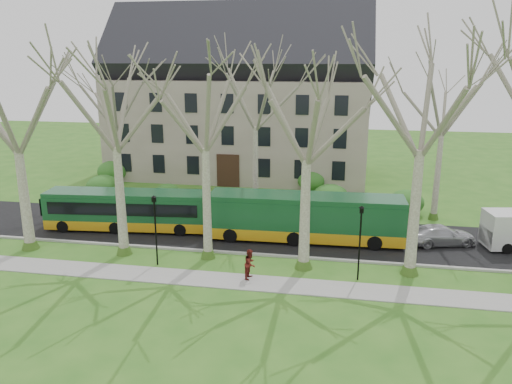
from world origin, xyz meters
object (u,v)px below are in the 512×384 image
at_px(bus_lead, 128,210).
at_px(bus_follow, 305,217).
at_px(sedan, 441,235).
at_px(pedestrian_b, 250,264).

height_order(bus_lead, bus_follow, bus_follow).
relative_size(bus_follow, sedan, 2.90).
xyz_separation_m(bus_lead, sedan, (21.98, 0.77, -0.81)).
xyz_separation_m(bus_follow, sedan, (9.08, 0.73, -0.98)).
relative_size(bus_lead, pedestrian_b, 6.76).
bearing_deg(sedan, bus_lead, 76.40).
xyz_separation_m(sedan, pedestrian_b, (-11.65, -7.42, 0.21)).
distance_m(bus_follow, pedestrian_b, 7.21).
bearing_deg(sedan, pedestrian_b, 106.90).
bearing_deg(bus_follow, sedan, 2.80).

